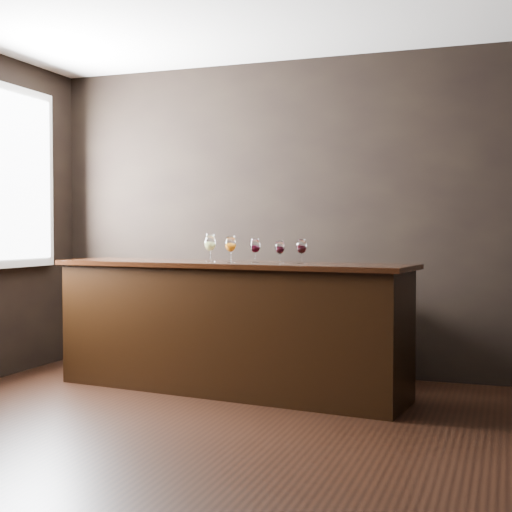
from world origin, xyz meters
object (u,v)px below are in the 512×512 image
(bar_counter, at_px, (228,329))
(glass_red_a, at_px, (255,246))
(glass_white, at_px, (210,243))
(glass_amber, at_px, (231,245))
(back_bar_shelf, at_px, (238,329))
(glass_red_b, at_px, (280,248))
(glass_red_c, at_px, (302,247))

(bar_counter, xyz_separation_m, glass_red_a, (0.22, 0.02, 0.66))
(glass_white, relative_size, glass_amber, 1.06)
(glass_white, height_order, glass_amber, glass_white)
(back_bar_shelf, distance_m, glass_red_b, 1.21)
(glass_red_b, relative_size, glass_red_c, 0.93)
(bar_counter, distance_m, glass_red_a, 0.69)
(glass_white, bearing_deg, glass_red_c, -3.54)
(bar_counter, relative_size, glass_red_b, 16.45)
(back_bar_shelf, xyz_separation_m, glass_red_b, (0.62, -0.73, 0.75))
(glass_red_a, distance_m, glass_red_c, 0.40)
(glass_red_c, bearing_deg, glass_amber, 178.96)
(glass_white, bearing_deg, glass_red_b, -2.29)
(back_bar_shelf, bearing_deg, bar_counter, -75.33)
(bar_counter, xyz_separation_m, glass_white, (-0.16, 0.01, 0.68))
(bar_counter, bearing_deg, glass_white, -177.44)
(glass_red_a, height_order, glass_red_b, glass_red_a)
(back_bar_shelf, distance_m, glass_white, 1.05)
(glass_white, xyz_separation_m, glass_red_a, (0.38, 0.01, -0.02))
(bar_counter, height_order, glass_red_c, glass_red_c)
(bar_counter, distance_m, glass_amber, 0.67)
(glass_white, xyz_separation_m, glass_red_c, (0.77, -0.05, -0.02))
(glass_red_b, height_order, glass_red_c, glass_red_c)
(glass_white, height_order, glass_red_b, glass_white)
(bar_counter, relative_size, glass_amber, 13.84)
(glass_amber, relative_size, glass_red_a, 1.10)
(bar_counter, distance_m, glass_white, 0.70)
(bar_counter, relative_size, back_bar_shelf, 1.29)
(glass_amber, distance_m, glass_red_a, 0.19)
(back_bar_shelf, height_order, glass_red_c, glass_red_c)
(glass_amber, height_order, glass_red_b, glass_amber)
(glass_red_a, xyz_separation_m, glass_red_c, (0.39, -0.06, -0.00))
(glass_amber, relative_size, glass_red_b, 1.19)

